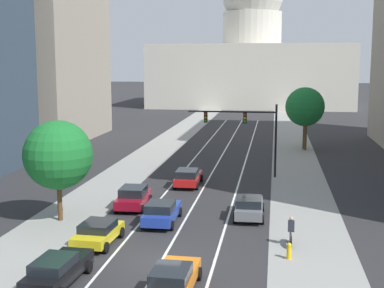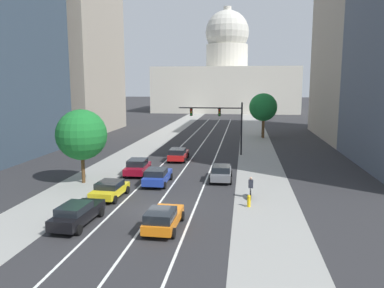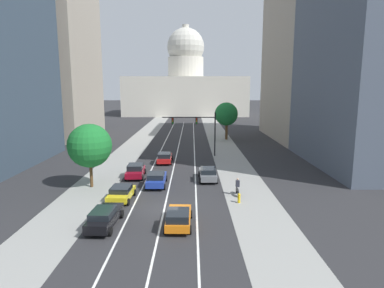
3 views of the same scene
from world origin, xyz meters
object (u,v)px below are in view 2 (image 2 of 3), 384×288
object	(u,v)px
street_tree_near_right	(263,107)
car_red	(178,154)
car_yellow	(110,189)
street_tree_far_right	(264,111)
traffic_signal_mast	(221,118)
cyclist	(251,188)
car_crimson	(138,167)
capitol_building	(227,81)
car_black	(77,213)
fire_hydrant	(249,201)
street_tree_mid_left	(82,135)
car_orange	(163,218)
car_blue	(157,176)
car_gray	(221,172)

from	to	relation	value
street_tree_near_right	car_red	bearing A→B (deg)	-116.74
car_yellow	street_tree_far_right	bearing A→B (deg)	-18.13
traffic_signal_mast	cyclist	size ratio (longest dim) A/B	4.73
car_yellow	traffic_signal_mast	distance (m)	21.84
car_crimson	capitol_building	bearing A→B (deg)	-4.63
capitol_building	traffic_signal_mast	size ratio (longest dim) A/B	5.56
car_red	cyclist	size ratio (longest dim) A/B	2.70
car_black	fire_hydrant	bearing A→B (deg)	-61.99
car_crimson	cyclist	bearing A→B (deg)	-122.43
fire_hydrant	street_tree_far_right	bearing A→B (deg)	85.78
cyclist	car_yellow	bearing A→B (deg)	95.97
capitol_building	street_tree_mid_left	distance (m)	97.45
cyclist	street_tree_mid_left	xyz separation A→B (m)	(-15.13, 2.75, 3.60)
car_orange	traffic_signal_mast	world-z (taller)	traffic_signal_mast
car_yellow	car_blue	size ratio (longest dim) A/B	0.89
street_tree_near_right	capitol_building	bearing A→B (deg)	98.22
capitol_building	car_yellow	world-z (taller)	capitol_building
car_orange	car_blue	xyz separation A→B (m)	(-2.80, 10.57, 0.02)
fire_hydrant	street_tree_near_right	bearing A→B (deg)	86.05
car_blue	street_tree_mid_left	bearing A→B (deg)	92.54
car_blue	traffic_signal_mast	xyz separation A→B (m)	(4.77, 15.53, 3.92)
car_black	traffic_signal_mast	bearing A→B (deg)	-13.73
car_red	car_yellow	distance (m)	15.68
fire_hydrant	street_tree_mid_left	size ratio (longest dim) A/B	0.13
street_tree_far_right	street_tree_mid_left	distance (m)	36.56
car_black	car_gray	world-z (taller)	car_gray
car_yellow	street_tree_far_right	size ratio (longest dim) A/B	0.67
fire_hydrant	car_crimson	bearing A→B (deg)	141.59
car_yellow	street_tree_near_right	size ratio (longest dim) A/B	0.55
car_yellow	cyclist	world-z (taller)	cyclist
car_blue	street_tree_near_right	xyz separation A→B (m)	(10.72, 32.12, 4.35)
traffic_signal_mast	car_gray	bearing A→B (deg)	-86.36
car_black	car_crimson	size ratio (longest dim) A/B	1.13
car_red	street_tree_far_right	xyz separation A→B (m)	(10.85, 20.75, 3.78)
car_crimson	cyclist	xyz separation A→B (m)	(11.09, -6.50, 0.04)
street_tree_near_right	fire_hydrant	bearing A→B (deg)	-93.95
fire_hydrant	cyclist	distance (m)	2.21
car_orange	car_crimson	bearing A→B (deg)	22.91
car_blue	car_gray	bearing A→B (deg)	-69.84
street_tree_far_right	cyclist	bearing A→B (deg)	-94.24
car_yellow	car_blue	xyz separation A→B (m)	(2.81, 4.57, 0.05)
car_black	car_blue	bearing A→B (deg)	-12.49
car_red	car_crimson	bearing A→B (deg)	158.52
car_black	fire_hydrant	size ratio (longest dim) A/B	5.34
car_black	fire_hydrant	distance (m)	12.13
street_tree_near_right	car_orange	bearing A→B (deg)	-100.50
capitol_building	car_red	size ratio (longest dim) A/B	9.73
car_yellow	street_tree_near_right	xyz separation A→B (m)	(13.53, 36.69, 4.40)
car_yellow	street_tree_near_right	bearing A→B (deg)	-17.68
fire_hydrant	capitol_building	bearing A→B (deg)	93.78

